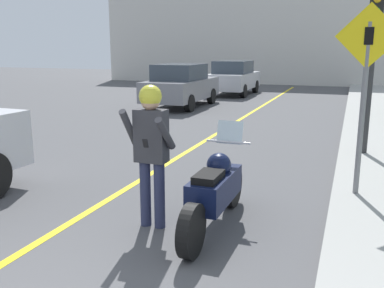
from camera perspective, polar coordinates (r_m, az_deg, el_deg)
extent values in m
cube|color=yellow|center=(9.29, -1.44, -1.50)|extent=(0.12, 36.00, 0.01)
cube|color=beige|center=(28.50, 15.43, 13.80)|extent=(28.00, 1.20, 6.17)
cylinder|color=black|center=(4.79, -0.08, -11.51)|extent=(0.14, 0.62, 0.62)
cylinder|color=black|center=(6.29, 5.39, -5.57)|extent=(0.14, 0.62, 0.62)
cube|color=#0C1433|center=(5.45, 3.08, -5.88)|extent=(0.40, 1.16, 0.36)
sphere|color=#0C1433|center=(5.52, 3.61, -2.83)|extent=(0.32, 0.32, 0.32)
cube|color=black|center=(5.14, 2.21, -4.43)|extent=(0.28, 0.48, 0.10)
cylinder|color=silver|center=(5.86, 4.85, 0.28)|extent=(0.62, 0.03, 0.03)
cube|color=silver|center=(5.91, 5.07, 1.56)|extent=(0.36, 0.12, 0.31)
cylinder|color=#282D4C|center=(5.60, -6.23, -6.55)|extent=(0.14, 0.14, 0.87)
cylinder|color=#282D4C|center=(5.52, -4.36, -6.81)|extent=(0.14, 0.14, 0.87)
cube|color=#333338|center=(5.36, -5.47, 1.09)|extent=(0.40, 0.22, 0.67)
cylinder|color=#333338|center=(5.36, -8.36, 2.11)|extent=(0.09, 0.40, 0.51)
cylinder|color=#333338|center=(5.13, -3.56, 1.37)|extent=(0.09, 0.46, 0.46)
sphere|color=tan|center=(5.29, -5.56, 5.78)|extent=(0.24, 0.24, 0.24)
sphere|color=gold|center=(5.28, -5.58, 6.36)|extent=(0.28, 0.28, 0.28)
cube|color=black|center=(5.09, -6.23, 0.08)|extent=(0.06, 0.05, 0.11)
cylinder|color=slate|center=(6.65, 21.77, 4.11)|extent=(0.08, 0.08, 2.48)
cube|color=yellow|center=(6.57, 22.53, 13.16)|extent=(0.91, 0.02, 0.91)
cube|color=black|center=(6.56, 22.54, 13.17)|extent=(0.12, 0.01, 0.24)
cylinder|color=#2D2D30|center=(9.38, 22.75, 9.13)|extent=(0.12, 0.12, 3.42)
cube|color=black|center=(9.39, 23.47, 17.23)|extent=(0.26, 0.22, 0.76)
sphere|color=green|center=(9.26, 23.38, 15.95)|extent=(0.14, 0.14, 0.14)
cylinder|color=black|center=(18.66, -2.26, 6.60)|extent=(0.22, 0.64, 0.64)
cylinder|color=black|center=(18.08, 2.61, 6.41)|extent=(0.22, 0.64, 0.64)
cylinder|color=black|center=(16.31, -5.83, 5.68)|extent=(0.22, 0.64, 0.64)
cylinder|color=black|center=(15.65, -0.36, 5.45)|extent=(0.22, 0.64, 0.64)
cube|color=gray|center=(17.11, -1.40, 7.34)|extent=(1.80, 4.20, 0.76)
cube|color=#38424C|center=(16.91, -1.63, 9.59)|extent=(1.58, 2.18, 0.60)
cylinder|color=black|center=(23.31, 4.43, 7.77)|extent=(0.22, 0.64, 0.64)
cylinder|color=black|center=(22.91, 8.45, 7.59)|extent=(0.22, 0.64, 0.64)
cylinder|color=black|center=(20.84, 2.41, 7.22)|extent=(0.22, 0.64, 0.64)
cylinder|color=black|center=(20.38, 6.87, 7.03)|extent=(0.22, 0.64, 0.64)
cube|color=silver|center=(21.81, 5.59, 8.42)|extent=(1.80, 4.20, 0.76)
cube|color=#38424C|center=(21.61, 5.51, 10.19)|extent=(1.58, 2.18, 0.60)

